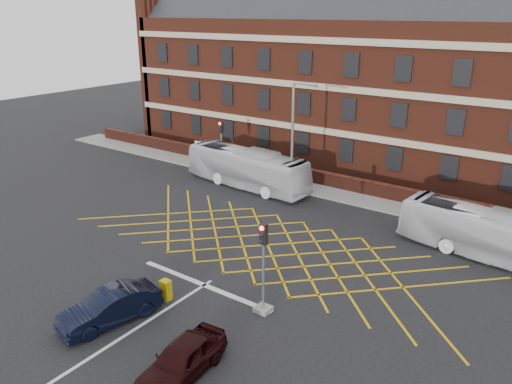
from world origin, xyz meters
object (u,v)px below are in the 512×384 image
Objects in this scene: bus_left at (247,168)px; traffic_light_far at (222,152)px; car_maroon at (182,359)px; direction_signs at (200,150)px; bus_right at (490,235)px; street_lamp at (293,162)px; traffic_light_near at (263,276)px; car_navy at (110,307)px; utility_cabinet at (166,290)px.

traffic_light_far reaches higher than bus_left.
direction_signs reaches higher than car_maroon.
traffic_light_far is at bearing 87.50° from bus_right.
street_lamp is 11.08m from direction_signs.
car_navy is at bearing -137.55° from traffic_light_near.
traffic_light_far is 1.94× the size of direction_signs.
bus_right is at bearing -8.81° from direction_signs.
car_maroon is at bearing -38.21° from utility_cabinet.
car_maroon is at bearing 163.43° from bus_right.
street_lamp reaches higher than traffic_light_far.
bus_left is at bearing 175.72° from street_lamp.
traffic_light_near reaches higher than bus_right.
bus_left is 2.58× the size of car_maroon.
traffic_light_far reaches higher than bus_right.
direction_signs is (-17.16, 15.11, -0.39)m from traffic_light_near.
bus_left is 16.26m from utility_cabinet.
traffic_light_near reaches higher than utility_cabinet.
car_navy is 2.73m from utility_cabinet.
car_maroon is 0.95× the size of traffic_light_near.
utility_cabinet is (12.94, -16.95, -0.88)m from direction_signs.
utility_cabinet is at bearing -58.29° from traffic_light_far.
bus_right is 2.20× the size of car_navy.
utility_cabinet is at bearing -81.43° from street_lamp.
car_navy is 4.91m from car_maroon.
traffic_light_near reaches higher than car_maroon.
bus_left is 2.45× the size of traffic_light_near.
direction_signs is (-17.13, 20.26, 0.69)m from car_maroon.
traffic_light_near reaches higher than car_navy.
traffic_light_near is 20.64m from traffic_light_far.
direction_signs reaches higher than utility_cabinet.
car_navy is at bearing -57.96° from direction_signs.
street_lamp reaches higher than traffic_light_near.
bus_left is 2.38× the size of car_navy.
bus_right reaches higher than direction_signs.
bus_left is 1.28× the size of street_lamp.
car_maroon is 19.13m from street_lamp.
utility_cabinet is at bearing -151.85° from bus_left.
direction_signs is (-10.74, 2.35, -1.39)m from street_lamp.
utility_cabinet is (10.24, -16.57, -1.27)m from traffic_light_far.
car_navy is 1.08× the size of car_maroon.
bus_left is 4.41m from street_lamp.
bus_right is 17.34m from utility_cabinet.
traffic_light_far is (-14.46, 14.73, 0.00)m from traffic_light_near.
car_navy is at bearing -84.94° from street_lamp.
car_navy is 21.48m from traffic_light_far.
direction_signs is (-6.53, 2.04, -0.08)m from bus_left.
car_navy is (5.73, -17.56, -0.74)m from bus_left.
car_navy is (-11.86, -15.85, -0.63)m from bus_right.
bus_left is 4.18m from traffic_light_far.
car_maroon is (10.60, -18.22, -0.77)m from bus_left.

